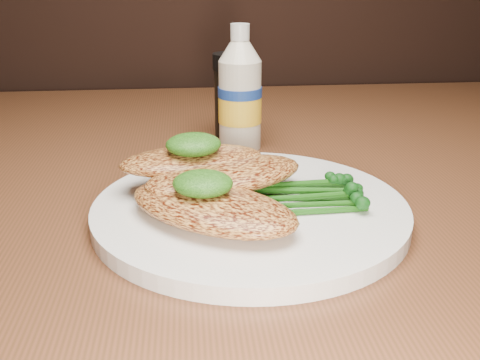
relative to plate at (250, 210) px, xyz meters
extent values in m
cylinder|color=white|center=(0.00, 0.00, 0.00)|extent=(0.29, 0.29, 0.02)
ellipsoid|color=#D28F43|center=(-0.04, -0.04, 0.02)|extent=(0.18, 0.17, 0.03)
ellipsoid|color=#D28F43|center=(-0.02, 0.02, 0.03)|extent=(0.18, 0.13, 0.02)
ellipsoid|color=#D28F43|center=(-0.05, 0.04, 0.04)|extent=(0.15, 0.10, 0.02)
ellipsoid|color=#0C3207|center=(-0.04, -0.03, 0.04)|extent=(0.06, 0.06, 0.02)
ellipsoid|color=#0C3207|center=(-0.05, 0.04, 0.05)|extent=(0.06, 0.05, 0.02)
camera|label=1|loc=(-0.06, -0.47, 0.22)|focal=41.88mm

